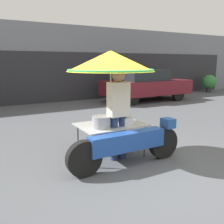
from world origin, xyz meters
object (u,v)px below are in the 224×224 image
object	(u,v)px
vendor_motorcycle_cart	(113,79)
parked_car	(146,85)
vendor_person	(118,110)
potted_plant	(209,82)

from	to	relation	value
vendor_motorcycle_cart	parked_car	distance (m)	7.41
vendor_motorcycle_cart	parked_car	size ratio (longest dim) A/B	0.53
vendor_person	parked_car	bearing A→B (deg)	49.10
vendor_motorcycle_cart	potted_plant	bearing A→B (deg)	31.65
vendor_motorcycle_cart	potted_plant	world-z (taller)	vendor_motorcycle_cart
parked_car	vendor_person	bearing A→B (deg)	-130.90
vendor_person	potted_plant	xyz separation A→B (m)	(10.49, 6.63, -0.35)
vendor_motorcycle_cart	parked_car	bearing A→B (deg)	48.19
parked_car	vendor_motorcycle_cart	bearing A→B (deg)	-131.81
potted_plant	vendor_motorcycle_cart	bearing A→B (deg)	-148.35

